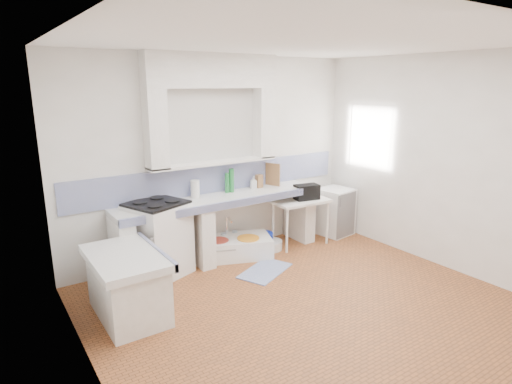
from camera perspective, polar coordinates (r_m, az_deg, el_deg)
floor at (r=4.98m, az=6.67°, el=-14.78°), size 4.50×4.50×0.00m
ceiling at (r=4.38m, az=7.79°, el=19.25°), size 4.50×4.50×0.00m
wall_back at (r=6.09m, az=-5.29°, el=4.67°), size 4.50×0.00×4.50m
wall_front at (r=3.31m, az=30.65°, el=-5.62°), size 4.50×0.00×4.50m
wall_left at (r=3.48m, az=-22.07°, el=-3.71°), size 0.00×4.50×4.50m
wall_right at (r=6.17m, az=23.19°, el=3.69°), size 0.00×4.50×4.50m
alcove_mass at (r=5.85m, az=-5.84°, el=15.82°), size 1.90×0.25×0.45m
window_frame at (r=6.99m, az=15.89°, el=7.08°), size 0.35×0.86×1.06m
lace_valance at (r=6.84m, az=15.31°, el=10.18°), size 0.01×0.84×0.24m
counter_slab at (r=5.90m, az=-4.61°, el=-1.00°), size 3.00×0.60×0.08m
counter_lip at (r=5.67m, az=-3.22°, el=-1.62°), size 3.00×0.04×0.10m
counter_pier_left at (r=5.53m, az=-17.34°, el=-7.61°), size 0.20×0.55×0.82m
counter_pier_mid at (r=5.88m, az=-7.50°, el=-5.73°), size 0.20×0.55×0.82m
counter_pier_right at (r=6.80m, az=5.80°, el=-2.91°), size 0.20×0.55×0.82m
peninsula_top at (r=4.67m, az=-17.01°, el=-8.39°), size 0.70×1.10×0.08m
peninsula_base at (r=4.82m, az=-16.70°, el=-12.24°), size 0.60×1.00×0.62m
peninsula_lip at (r=4.77m, az=-13.20°, el=-7.67°), size 0.04×1.10×0.10m
backsplash at (r=6.13m, az=-5.16°, el=1.88°), size 4.27×0.03×0.40m
stove at (r=5.64m, az=-12.93°, el=-6.23°), size 0.85×0.83×0.94m
sink at (r=6.18m, az=-2.94°, el=-7.45°), size 1.17×0.90×0.25m
side_table at (r=6.57m, az=5.96°, el=-4.03°), size 0.88×0.53×0.04m
fridge at (r=7.10m, az=10.51°, el=-2.58°), size 0.56×0.56×0.76m
bucket_red at (r=6.09m, az=-5.06°, el=-7.67°), size 0.40×0.40×0.28m
bucket_orange at (r=6.13m, az=-1.04°, el=-7.40°), size 0.33×0.33×0.29m
bucket_blue at (r=6.35m, az=0.94°, el=-6.68°), size 0.32×0.32×0.28m
basin_white at (r=6.44m, az=1.95°, el=-7.07°), size 0.35×0.35×0.14m
water_bottle_a at (r=6.29m, az=-4.36°, el=-6.80°), size 0.10×0.10×0.30m
water_bottle_b at (r=6.39m, az=-2.84°, el=-6.47°), size 0.10×0.10×0.30m
black_bag at (r=6.49m, az=6.78°, el=0.00°), size 0.39×0.27×0.23m
green_bottle_a at (r=6.07m, az=-3.88°, el=1.21°), size 0.07×0.07×0.28m
green_bottle_b at (r=6.10m, az=-3.30°, el=1.55°), size 0.09×0.09×0.34m
knife_block at (r=6.37m, az=0.42°, el=1.46°), size 0.11×0.09×0.20m
cutting_board at (r=6.49m, az=2.25°, el=2.37°), size 0.11×0.24×0.34m
paper_towel at (r=5.85m, az=-8.13°, el=0.40°), size 0.12×0.12×0.25m
soap_bottle at (r=6.31m, az=-0.36°, el=1.30°), size 0.10×0.10×0.19m
rug at (r=5.75m, az=1.21°, el=-10.47°), size 0.87×0.71×0.01m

